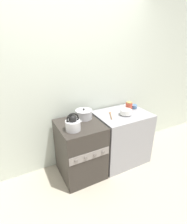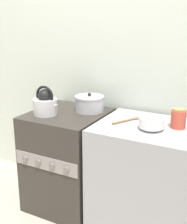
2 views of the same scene
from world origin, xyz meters
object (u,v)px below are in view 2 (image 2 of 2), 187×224
(stove, at_px, (68,159))
(cooking_pot, at_px, (89,103))
(storage_jar, at_px, (178,118))
(kettle, at_px, (45,104))
(enamel_bowl, at_px, (151,123))

(stove, bearing_deg, cooking_pot, 46.09)
(cooking_pot, height_order, storage_jar, cooking_pot)
(stove, bearing_deg, kettle, -139.61)
(storage_jar, bearing_deg, cooking_pot, 174.21)
(stove, height_order, storage_jar, storage_jar)
(cooking_pot, bearing_deg, kettle, -136.61)
(kettle, xyz_separation_m, cooking_pot, (0.26, 0.25, -0.02))
(kettle, distance_m, cooking_pot, 0.36)
(cooking_pot, relative_size, enamel_bowl, 1.41)
(cooking_pot, relative_size, storage_jar, 1.73)
(stove, xyz_separation_m, kettle, (-0.13, -0.11, 0.50))
(stove, distance_m, storage_jar, 1.00)
(kettle, bearing_deg, enamel_bowl, 3.35)
(stove, bearing_deg, storage_jar, 4.03)
(stove, xyz_separation_m, enamel_bowl, (0.72, -0.06, 0.47))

